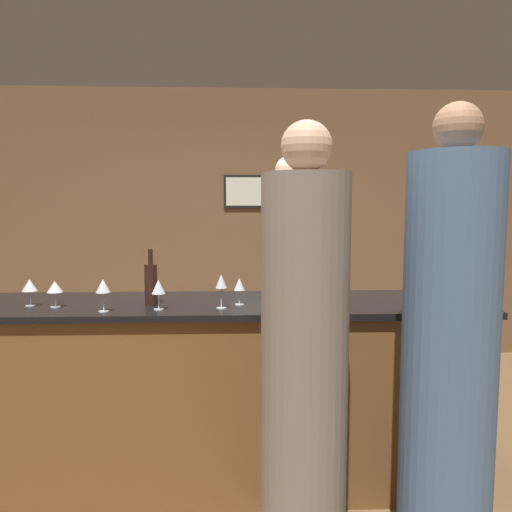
{
  "coord_description": "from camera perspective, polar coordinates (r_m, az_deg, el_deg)",
  "views": [
    {
      "loc": [
        0.06,
        -2.79,
        1.59
      ],
      "look_at": [
        0.18,
        0.1,
        1.31
      ],
      "focal_mm": 35.0,
      "sensor_mm": 36.0,
      "label": 1
    }
  ],
  "objects": [
    {
      "name": "wine_glass_0",
      "position": [
        2.58,
        9.41,
        -3.58
      ],
      "size": [
        0.06,
        0.06,
        0.16
      ],
      "color": "silver",
      "rests_on": "bar_counter"
    },
    {
      "name": "wine_glass_4",
      "position": [
        2.87,
        -22.0,
        -3.35
      ],
      "size": [
        0.08,
        0.08,
        0.14
      ],
      "color": "silver",
      "rests_on": "bar_counter"
    },
    {
      "name": "wine_glass_2",
      "position": [
        2.65,
        -11.09,
        -3.57
      ],
      "size": [
        0.07,
        0.07,
        0.16
      ],
      "color": "silver",
      "rests_on": "bar_counter"
    },
    {
      "name": "bar_counter",
      "position": [
        2.99,
        -3.41,
        -15.21
      ],
      "size": [
        2.87,
        0.72,
        1.06
      ],
      "color": "brown",
      "rests_on": "ground_plane"
    },
    {
      "name": "bartender",
      "position": [
        3.65,
        3.71,
        -4.95
      ],
      "size": [
        0.31,
        0.31,
        1.95
      ],
      "rotation": [
        0.0,
        0.0,
        3.14
      ],
      "color": "silver",
      "rests_on": "ground_plane"
    },
    {
      "name": "ground_plane",
      "position": [
        3.21,
        -3.35,
        -24.09
      ],
      "size": [
        14.0,
        14.0,
        0.0
      ],
      "primitive_type": "plane",
      "color": "brown"
    },
    {
      "name": "back_wall",
      "position": [
        5.25,
        -2.95,
        3.55
      ],
      "size": [
        8.0,
        0.08,
        2.8
      ],
      "color": "brown",
      "rests_on": "ground_plane"
    },
    {
      "name": "wine_glass_6",
      "position": [
        2.96,
        -24.46,
        -3.12
      ],
      "size": [
        0.08,
        0.08,
        0.15
      ],
      "color": "silver",
      "rests_on": "bar_counter"
    },
    {
      "name": "wine_glass_5",
      "position": [
        2.63,
        -4.0,
        -3.06
      ],
      "size": [
        0.06,
        0.06,
        0.18
      ],
      "color": "silver",
      "rests_on": "bar_counter"
    },
    {
      "name": "wine_bottle_0",
      "position": [
        2.78,
        -11.92,
        -3.09
      ],
      "size": [
        0.07,
        0.07,
        0.31
      ],
      "color": "black",
      "rests_on": "bar_counter"
    },
    {
      "name": "wine_glass_1",
      "position": [
        2.66,
        -17.08,
        -3.37
      ],
      "size": [
        0.07,
        0.07,
        0.17
      ],
      "color": "silver",
      "rests_on": "bar_counter"
    },
    {
      "name": "guest_1",
      "position": [
        2.3,
        21.16,
        -11.42
      ],
      "size": [
        0.39,
        0.39,
        2.01
      ],
      "color": "#4C6B93",
      "rests_on": "ground_plane"
    },
    {
      "name": "wine_glass_3",
      "position": [
        2.69,
        4.8,
        -3.49
      ],
      "size": [
        0.08,
        0.08,
        0.14
      ],
      "color": "silver",
      "rests_on": "bar_counter"
    },
    {
      "name": "wine_glass_7",
      "position": [
        2.73,
        -1.92,
        -3.37
      ],
      "size": [
        0.06,
        0.06,
        0.15
      ],
      "color": "silver",
      "rests_on": "bar_counter"
    },
    {
      "name": "guest_0",
      "position": [
        2.16,
        5.54,
        -13.05
      ],
      "size": [
        0.37,
        0.37,
        1.94
      ],
      "color": "gray",
      "rests_on": "ground_plane"
    }
  ]
}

